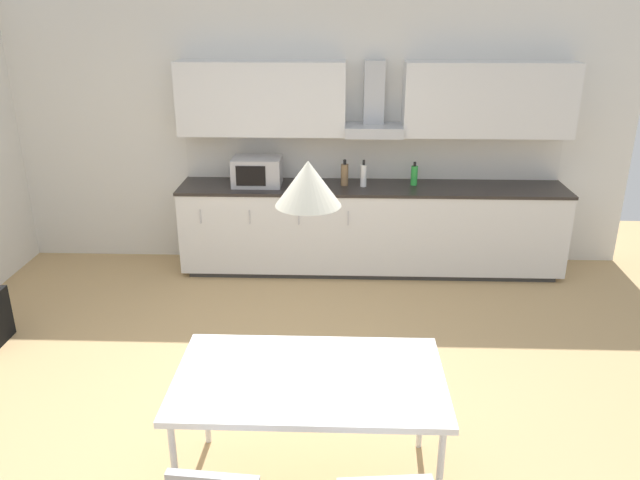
# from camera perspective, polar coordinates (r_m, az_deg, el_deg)

# --- Properties ---
(ground_plane) EXTENTS (8.57, 7.87, 0.02)m
(ground_plane) POSITION_cam_1_polar(r_m,az_deg,el_deg) (4.55, -4.64, -14.42)
(ground_plane) COLOR tan
(wall_back) EXTENTS (6.86, 0.10, 2.73)m
(wall_back) POSITION_cam_1_polar(r_m,az_deg,el_deg) (6.49, -2.37, 9.90)
(wall_back) COLOR silver
(wall_back) RESTS_ON ground_plane
(kitchen_counter) EXTENTS (3.84, 0.64, 0.90)m
(kitchen_counter) POSITION_cam_1_polar(r_m,az_deg,el_deg) (6.38, 4.69, 1.10)
(kitchen_counter) COLOR #333333
(kitchen_counter) RESTS_ON ground_plane
(backsplash_tile) EXTENTS (3.82, 0.02, 0.46)m
(backsplash_tile) POSITION_cam_1_polar(r_m,az_deg,el_deg) (6.47, 4.76, 7.62)
(backsplash_tile) COLOR silver
(backsplash_tile) RESTS_ON kitchen_counter
(upper_wall_cabinets) EXTENTS (3.82, 0.40, 0.70)m
(upper_wall_cabinets) POSITION_cam_1_polar(r_m,az_deg,el_deg) (6.20, 4.99, 12.67)
(upper_wall_cabinets) COLOR silver
(microwave) EXTENTS (0.48, 0.35, 0.28)m
(microwave) POSITION_cam_1_polar(r_m,az_deg,el_deg) (6.25, -5.78, 6.26)
(microwave) COLOR #ADADB2
(microwave) RESTS_ON kitchen_counter
(bottle_green) EXTENTS (0.07, 0.07, 0.23)m
(bottle_green) POSITION_cam_1_polar(r_m,az_deg,el_deg) (6.31, 8.61, 5.88)
(bottle_green) COLOR green
(bottle_green) RESTS_ON kitchen_counter
(bottle_white) EXTENTS (0.06, 0.06, 0.27)m
(bottle_white) POSITION_cam_1_polar(r_m,az_deg,el_deg) (6.20, 4.00, 5.93)
(bottle_white) COLOR white
(bottle_white) RESTS_ON kitchen_counter
(bottle_brown) EXTENTS (0.08, 0.08, 0.26)m
(bottle_brown) POSITION_cam_1_polar(r_m,az_deg,el_deg) (6.23, 2.26, 6.02)
(bottle_brown) COLOR brown
(bottle_brown) RESTS_ON kitchen_counter
(dining_table) EXTENTS (1.45, 0.85, 0.74)m
(dining_table) POSITION_cam_1_polar(r_m,az_deg,el_deg) (3.45, -0.96, -12.96)
(dining_table) COLOR white
(dining_table) RESTS_ON ground_plane
(pendant_lamp) EXTENTS (0.32, 0.32, 0.22)m
(pendant_lamp) POSITION_cam_1_polar(r_m,az_deg,el_deg) (2.97, -1.09, 5.20)
(pendant_lamp) COLOR silver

